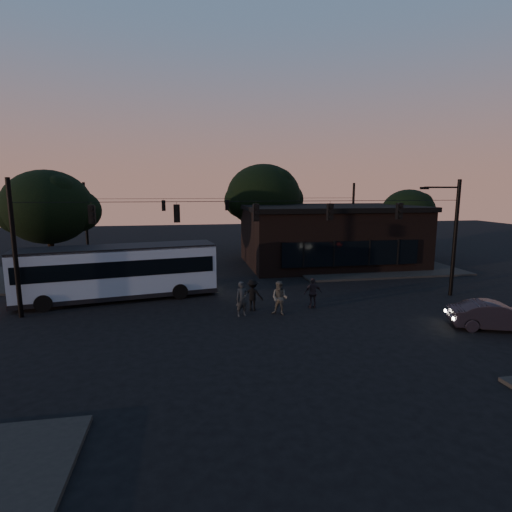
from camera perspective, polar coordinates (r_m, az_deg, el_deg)
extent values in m
plane|color=black|center=(20.44, 2.01, -10.18)|extent=(120.00, 120.00, 0.00)
cube|color=black|center=(37.16, 15.70, -1.38)|extent=(14.00, 10.00, 0.15)
cube|color=black|center=(34.94, -26.44, -2.72)|extent=(14.00, 10.00, 0.15)
cube|color=black|center=(37.44, 10.40, 2.66)|extent=(15.00, 10.00, 5.00)
cube|color=black|center=(37.22, 10.52, 6.79)|extent=(15.40, 10.40, 0.40)
cube|color=black|center=(32.83, 13.47, 0.36)|extent=(11.50, 0.18, 2.00)
cylinder|color=black|center=(41.88, 1.05, 2.85)|extent=(0.44, 0.44, 4.00)
ellipsoid|color=black|center=(41.60, 1.07, 8.60)|extent=(7.60, 7.60, 6.46)
cylinder|color=black|center=(43.25, 20.66, 1.78)|extent=(0.44, 0.44, 3.00)
ellipsoid|color=black|center=(42.97, 20.91, 5.94)|extent=(5.20, 5.20, 4.42)
cylinder|color=black|center=(33.70, -27.12, -0.20)|extent=(0.44, 0.44, 3.60)
ellipsoid|color=black|center=(33.34, -27.62, 6.21)|extent=(6.40, 6.40, 5.44)
cylinder|color=black|center=(24.69, -31.23, 0.83)|extent=(0.24, 0.24, 7.50)
cylinder|color=black|center=(28.66, 26.54, 2.24)|extent=(0.24, 0.24, 7.50)
cylinder|color=black|center=(23.17, 0.00, 7.83)|extent=(26.00, 0.03, 0.03)
cube|color=black|center=(23.37, -22.39, 5.53)|extent=(0.34, 0.30, 1.00)
cube|color=black|center=(22.84, -11.24, 5.99)|extent=(0.34, 0.30, 1.00)
cube|color=black|center=(23.20, 0.00, 6.22)|extent=(0.34, 0.30, 1.00)
cube|color=black|center=(24.40, 10.52, 6.23)|extent=(0.34, 0.30, 1.00)
cube|color=black|center=(26.32, 19.79, 6.06)|extent=(0.34, 0.30, 1.00)
cylinder|color=black|center=(39.94, -23.08, 4.28)|extent=(0.24, 0.24, 7.50)
cylinder|color=black|center=(42.51, 13.63, 5.05)|extent=(0.24, 0.24, 7.50)
cylinder|color=black|center=(39.02, -4.18, 8.22)|extent=(26.00, 0.03, 0.03)
cube|color=black|center=(38.88, -13.06, 7.04)|extent=(0.34, 0.30, 1.00)
cube|color=black|center=(39.05, -4.17, 7.27)|extent=(0.34, 0.30, 1.00)
cube|color=black|center=(40.12, 4.46, 7.32)|extent=(0.34, 0.30, 1.00)
cube|color=#93A5BB|center=(26.50, -19.01, -1.86)|extent=(12.20, 4.71, 2.82)
cube|color=black|center=(26.45, -19.05, -1.28)|extent=(11.74, 4.67, 0.97)
cube|color=black|center=(26.27, -19.18, 1.15)|extent=(12.20, 4.71, 0.16)
cube|color=black|center=(26.83, -18.84, -5.03)|extent=(12.31, 4.79, 0.27)
cylinder|color=black|center=(25.78, -28.12, -6.00)|extent=(1.01, 0.43, 0.97)
cylinder|color=black|center=(28.38, -27.38, -4.59)|extent=(1.01, 0.43, 0.97)
cylinder|color=black|center=(25.78, -10.79, -5.02)|extent=(1.01, 0.43, 0.97)
cylinder|color=black|center=(28.38, -11.68, -3.70)|extent=(1.01, 0.43, 0.97)
imported|color=black|center=(23.24, 31.02, -7.34)|extent=(4.45, 2.79, 1.38)
imported|color=black|center=(21.95, -2.01, -6.14)|extent=(0.79, 0.61, 1.93)
imported|color=#45453F|center=(22.18, 3.40, -6.02)|extent=(1.17, 1.11, 1.90)
imported|color=black|center=(23.64, 8.14, -5.24)|extent=(1.08, 0.49, 1.81)
imported|color=black|center=(22.95, -0.47, -5.56)|extent=(1.34, 1.04, 1.83)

